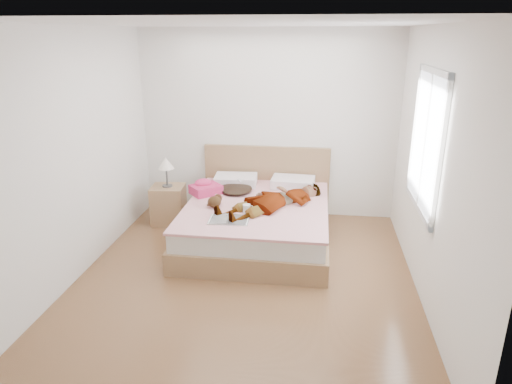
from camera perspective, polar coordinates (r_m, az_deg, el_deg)
ground at (r=5.04m, az=-1.36°, el=-10.74°), size 4.00×4.00×0.00m
woman at (r=5.60m, az=2.38°, el=-0.61°), size 1.50×1.54×0.21m
hair at (r=6.11m, az=-2.53°, el=0.46°), size 0.57×0.63×0.08m
phone at (r=6.02m, az=-1.98°, el=1.42°), size 0.09×0.09×0.05m
room_shell at (r=4.83m, az=20.49°, el=5.88°), size 4.00×4.00×4.00m
bed at (r=5.83m, az=0.25°, el=-3.34°), size 1.80×2.08×1.00m
towel at (r=6.04m, az=-6.37°, el=0.51°), size 0.47×0.47×0.19m
magazine at (r=5.18m, az=-3.41°, el=-3.48°), size 0.47×0.32×0.03m
coffee_mug at (r=5.37m, az=-1.14°, el=-2.08°), size 0.14×0.11×0.10m
plush_toy at (r=5.57m, az=-5.15°, el=-1.13°), size 0.20×0.27×0.14m
nightstand at (r=6.42m, az=-10.89°, el=-1.20°), size 0.47×0.43×0.94m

